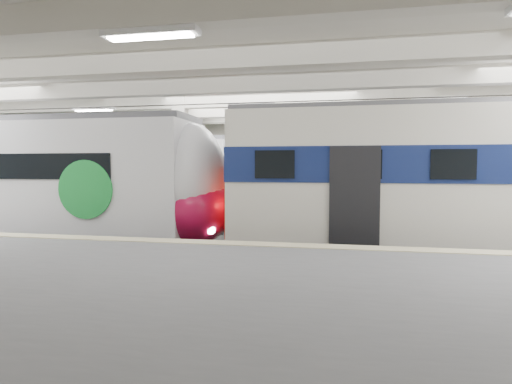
# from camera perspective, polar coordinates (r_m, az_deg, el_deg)

# --- Properties ---
(station_hall) EXTENTS (36.00, 24.00, 5.75)m
(station_hall) POSITION_cam_1_polar(r_m,az_deg,el_deg) (11.14, -4.37, 5.57)
(station_hall) COLOR black
(station_hall) RESTS_ON ground
(modern_emu) EXTENTS (13.58, 2.81, 4.39)m
(modern_emu) POSITION_cam_1_polar(r_m,az_deg,el_deg) (15.66, -25.91, 0.67)
(modern_emu) COLOR silver
(modern_emu) RESTS_ON ground
(older_rer) EXTENTS (13.66, 3.02, 4.50)m
(older_rer) POSITION_cam_1_polar(r_m,az_deg,el_deg) (13.01, 27.71, 0.98)
(older_rer) COLOR silver
(older_rer) RESTS_ON ground
(far_train) EXTENTS (12.69, 2.70, 4.10)m
(far_train) POSITION_cam_1_polar(r_m,az_deg,el_deg) (21.08, -20.22, 1.33)
(far_train) COLOR silver
(far_train) RESTS_ON ground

